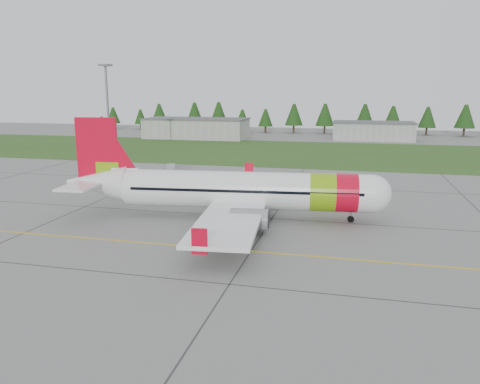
# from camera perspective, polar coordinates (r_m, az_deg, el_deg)

# --- Properties ---
(ground) EXTENTS (320.00, 320.00, 0.00)m
(ground) POSITION_cam_1_polar(r_m,az_deg,el_deg) (41.19, -15.07, -9.53)
(ground) COLOR gray
(ground) RESTS_ON ground
(aircraft) EXTENTS (39.14, 36.25, 11.86)m
(aircraft) POSITION_cam_1_polar(r_m,az_deg,el_deg) (55.44, -0.25, 0.22)
(aircraft) COLOR white
(aircraft) RESTS_ON ground
(service_van) EXTENTS (1.91, 1.86, 4.33)m
(service_van) POSITION_cam_1_polar(r_m,az_deg,el_deg) (89.08, -8.47, 3.85)
(service_van) COLOR white
(service_van) RESTS_ON ground
(grass_strip) EXTENTS (320.00, 50.00, 0.03)m
(grass_strip) POSITION_cam_1_polar(r_m,az_deg,el_deg) (117.88, 4.21, 4.93)
(grass_strip) COLOR #30561E
(grass_strip) RESTS_ON ground
(taxi_guideline) EXTENTS (120.00, 0.25, 0.02)m
(taxi_guideline) POSITION_cam_1_polar(r_m,az_deg,el_deg) (47.90, -10.52, -6.18)
(taxi_guideline) COLOR gold
(taxi_guideline) RESTS_ON ground
(hangar_west) EXTENTS (32.00, 14.00, 6.00)m
(hangar_west) POSITION_cam_1_polar(r_m,az_deg,el_deg) (151.97, -5.33, 7.68)
(hangar_west) COLOR #A8A8A3
(hangar_west) RESTS_ON ground
(hangar_east) EXTENTS (24.00, 12.00, 5.20)m
(hangar_east) POSITION_cam_1_polar(r_m,az_deg,el_deg) (152.01, 15.91, 7.12)
(hangar_east) COLOR #A8A8A3
(hangar_east) RESTS_ON ground
(floodlight_mast) EXTENTS (0.50, 0.50, 20.00)m
(floodlight_mast) POSITION_cam_1_polar(r_m,az_deg,el_deg) (104.72, -15.77, 9.08)
(floodlight_mast) COLOR slate
(floodlight_mast) RESTS_ON ground
(treeline) EXTENTS (160.00, 8.00, 10.00)m
(treeline) POSITION_cam_1_polar(r_m,az_deg,el_deg) (172.71, 7.31, 8.85)
(treeline) COLOR #1C3F14
(treeline) RESTS_ON ground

